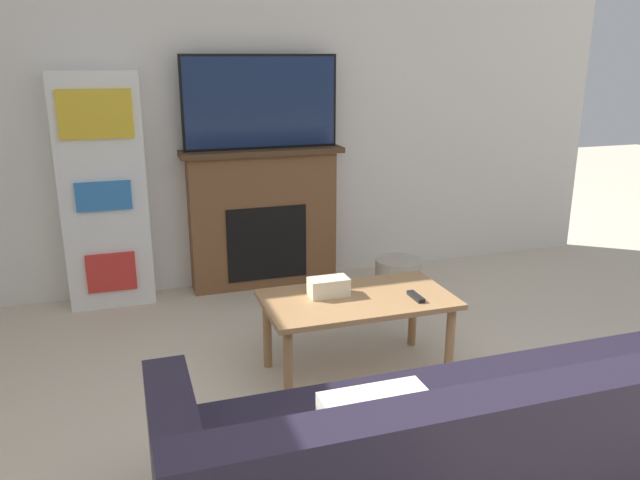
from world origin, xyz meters
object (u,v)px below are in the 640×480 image
fireplace (263,218)px  coffee_table (357,307)px  couch (507,461)px  storage_basket (398,274)px  bookshelf (104,192)px  tv (261,102)px

fireplace → coffee_table: fireplace is taller
couch → storage_basket: (0.67, 2.41, -0.15)m
fireplace → storage_basket: size_ratio=3.44×
fireplace → storage_basket: bearing=-25.0°
couch → bookshelf: bookshelf is taller
fireplace → tv: (-0.00, -0.02, 0.87)m
storage_basket → coffee_table: bearing=-124.7°
bookshelf → couch: bearing=-63.4°
tv → bookshelf: (-1.14, -0.00, -0.59)m
bookshelf → tv: bearing=0.1°
fireplace → coffee_table: bearing=-84.0°
fireplace → bookshelf: size_ratio=0.74×
bookshelf → fireplace: bearing=1.1°
storage_basket → couch: bearing=-105.5°
couch → coffee_table: couch is taller
fireplace → bookshelf: (-1.14, -0.02, 0.29)m
bookshelf → storage_basket: bearing=-11.4°
coffee_table → bookshelf: bearing=130.1°
coffee_table → bookshelf: 2.07m
bookshelf → storage_basket: size_ratio=4.65×
fireplace → coffee_table: size_ratio=1.17×
couch → coffee_table: (-0.11, 1.28, 0.13)m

